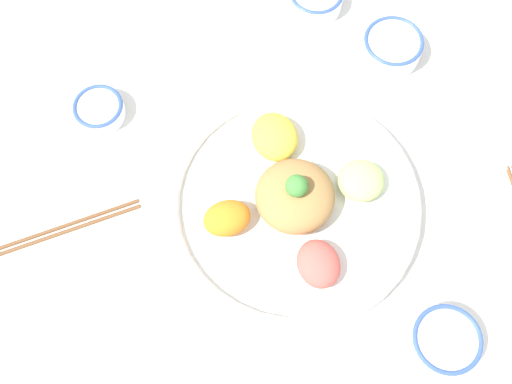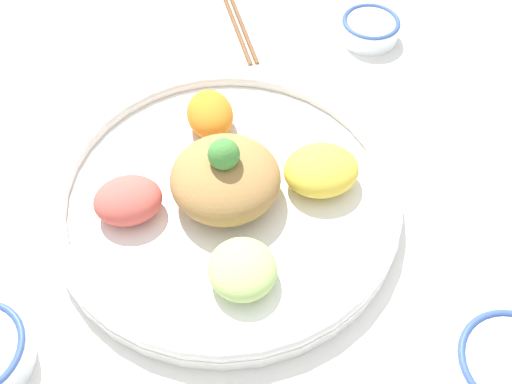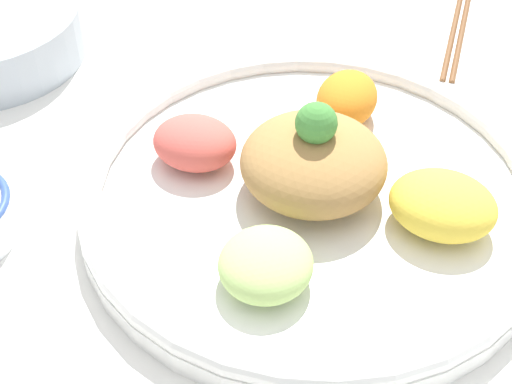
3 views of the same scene
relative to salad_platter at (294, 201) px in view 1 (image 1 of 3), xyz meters
The scene contains 7 objects.
ground_plane 0.04m from the salad_platter, 135.26° to the right, with size 2.40×2.40×0.00m, color white.
salad_platter is the anchor object (origin of this frame).
sauce_bowl_red 0.31m from the salad_platter, 163.43° to the right, with size 0.10×0.10×0.04m.
sauce_bowl_dark 0.34m from the salad_platter, 60.14° to the right, with size 0.11×0.11×0.05m.
rice_bowl_plain 0.37m from the salad_platter, 34.15° to the left, with size 0.09×0.09×0.03m.
chopsticks_pair_near 0.37m from the salad_platter, 67.48° to the left, with size 0.05×0.25×0.01m.
serving_spoon_main 0.35m from the salad_platter, 96.96° to the right, with size 0.11×0.04×0.01m.
Camera 1 is at (-0.24, 0.24, 0.92)m, focal length 42.00 mm.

